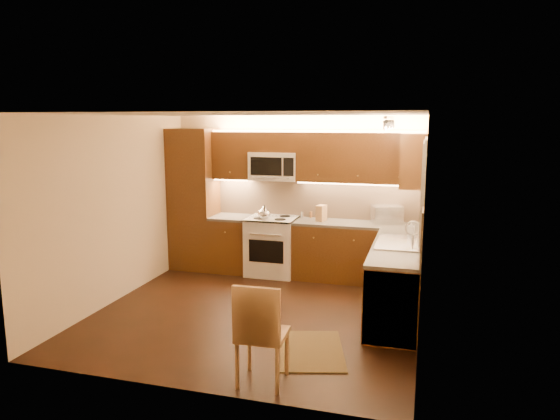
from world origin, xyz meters
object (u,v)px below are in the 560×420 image
(sink, at_px, (398,237))
(toaster_oven, at_px, (387,214))
(soap_bottle, at_px, (411,228))
(kettle, at_px, (264,212))
(knife_block, at_px, (321,213))
(stove, at_px, (272,246))
(microwave, at_px, (275,166))
(dining_chair, at_px, (262,332))

(sink, distance_m, toaster_oven, 1.32)
(toaster_oven, height_order, soap_bottle, toaster_oven)
(kettle, relative_size, soap_bottle, 1.17)
(toaster_oven, distance_m, knife_block, 0.99)
(stove, distance_m, knife_block, 0.96)
(sink, height_order, kettle, kettle)
(microwave, bearing_deg, kettle, -103.49)
(stove, distance_m, kettle, 0.61)
(microwave, relative_size, kettle, 3.33)
(toaster_oven, distance_m, soap_bottle, 0.88)
(microwave, bearing_deg, sink, -32.21)
(microwave, bearing_deg, toaster_oven, 1.14)
(knife_block, distance_m, soap_bottle, 1.52)
(knife_block, relative_size, dining_chair, 0.25)
(microwave, distance_m, dining_chair, 3.79)
(toaster_oven, bearing_deg, sink, -98.43)
(dining_chair, bearing_deg, microwave, 102.55)
(sink, distance_m, kettle, 2.28)
(microwave, height_order, knife_block, microwave)
(stove, xyz_separation_m, microwave, (0.00, 0.14, 1.26))
(sink, bearing_deg, toaster_oven, 100.60)
(stove, height_order, soap_bottle, soap_bottle)
(knife_block, xyz_separation_m, soap_bottle, (1.37, -0.67, -0.02))
(kettle, distance_m, dining_chair, 3.35)
(microwave, height_order, dining_chair, microwave)
(sink, xyz_separation_m, kettle, (-2.07, 0.95, 0.06))
(toaster_oven, relative_size, knife_block, 1.77)
(sink, relative_size, dining_chair, 0.87)
(stove, height_order, knife_block, knife_block)
(knife_block, height_order, soap_bottle, knife_block)
(microwave, xyz_separation_m, dining_chair, (0.91, -3.47, -1.22))
(toaster_oven, bearing_deg, dining_chair, -122.56)
(kettle, bearing_deg, toaster_oven, -10.97)
(knife_block, distance_m, dining_chair, 3.42)
(sink, height_order, soap_bottle, soap_bottle)
(stove, distance_m, sink, 2.35)
(toaster_oven, bearing_deg, soap_bottle, -83.09)
(sink, bearing_deg, knife_block, 136.29)
(soap_bottle, bearing_deg, knife_block, 159.51)
(microwave, height_order, kettle, microwave)
(toaster_oven, xyz_separation_m, dining_chair, (-0.84, -3.51, -0.53))
(stove, bearing_deg, dining_chair, -74.69)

